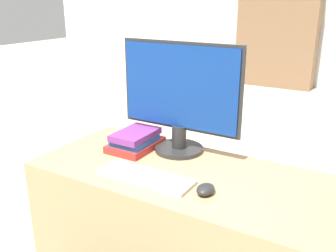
% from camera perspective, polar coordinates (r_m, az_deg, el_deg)
% --- Properties ---
extents(desk, '(1.35, 0.60, 0.73)m').
position_cam_1_polar(desk, '(1.82, 2.41, -17.32)').
color(desk, tan).
rests_on(desk, ground_plane).
extents(monitor, '(0.61, 0.24, 0.53)m').
position_cam_1_polar(monitor, '(1.76, 1.79, 4.59)').
color(monitor, '#282828').
rests_on(monitor, desk).
extents(keyboard, '(0.41, 0.14, 0.02)m').
position_cam_1_polar(keyboard, '(1.57, -3.46, -7.74)').
color(keyboard, silver).
rests_on(keyboard, desk).
extents(mouse, '(0.07, 0.09, 0.04)m').
position_cam_1_polar(mouse, '(1.46, 5.74, -9.57)').
color(mouse, '#262626').
rests_on(mouse, desk).
extents(book_stack, '(0.19, 0.27, 0.09)m').
position_cam_1_polar(book_stack, '(1.86, -5.00, -2.24)').
color(book_stack, '#B72D28').
rests_on(book_stack, desk).
extents(bookshelf_far, '(1.29, 0.32, 1.69)m').
position_cam_1_polar(bookshelf_far, '(6.61, 16.23, 13.09)').
color(bookshelf_far, '#846042').
rests_on(bookshelf_far, ground_plane).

